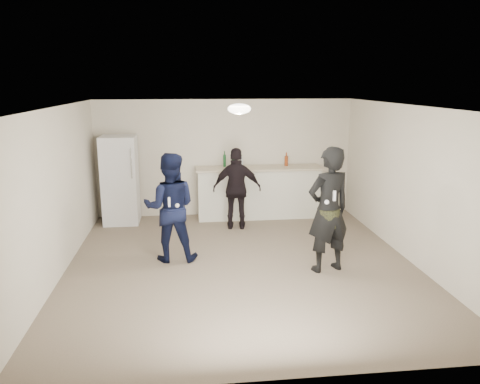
{
  "coord_description": "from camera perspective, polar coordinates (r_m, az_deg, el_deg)",
  "views": [
    {
      "loc": [
        -0.83,
        -6.98,
        2.86
      ],
      "look_at": [
        0.0,
        0.2,
        1.15
      ],
      "focal_mm": 35.0,
      "sensor_mm": 36.0,
      "label": 1
    }
  ],
  "objects": [
    {
      "name": "fridge",
      "position": [
        9.87,
        -14.38,
        1.44
      ],
      "size": [
        0.7,
        0.7,
        1.8
      ],
      "primitive_type": "cube",
      "color": "white",
      "rests_on": "floor"
    },
    {
      "name": "wall_left",
      "position": [
        7.42,
        -21.43,
        -0.16
      ],
      "size": [
        0.0,
        6.0,
        6.0
      ],
      "primitive_type": "plane",
      "rotation": [
        1.57,
        0.0,
        1.57
      ],
      "color": "beige",
      "rests_on": "floor"
    },
    {
      "name": "nunchuk_man",
      "position": [
        7.34,
        -7.66,
        -1.65
      ],
      "size": [
        0.07,
        0.07,
        0.07
      ],
      "primitive_type": "sphere",
      "color": "white",
      "rests_on": "man"
    },
    {
      "name": "wall_front",
      "position": [
        4.37,
        4.87,
        -8.35
      ],
      "size": [
        6.0,
        0.0,
        6.0
      ],
      "primitive_type": "plane",
      "rotation": [
        -1.57,
        0.0,
        0.0
      ],
      "color": "beige",
      "rests_on": "floor"
    },
    {
      "name": "fridge_handle",
      "position": [
        9.4,
        -13.12,
        3.41
      ],
      "size": [
        0.02,
        0.02,
        0.6
      ],
      "primitive_type": "cylinder",
      "color": "#B9BABE",
      "rests_on": "fridge"
    },
    {
      "name": "ceiling_dome",
      "position": [
        7.34,
        -0.09,
        10.11
      ],
      "size": [
        0.36,
        0.36,
        0.16
      ],
      "primitive_type": "ellipsoid",
      "color": "white",
      "rests_on": "ceiling"
    },
    {
      "name": "wall_back",
      "position": [
        10.14,
        -1.82,
        4.17
      ],
      "size": [
        6.0,
        0.0,
        6.0
      ],
      "primitive_type": "plane",
      "rotation": [
        1.57,
        0.0,
        0.0
      ],
      "color": "beige",
      "rests_on": "floor"
    },
    {
      "name": "man",
      "position": [
        7.61,
        -8.51,
        -1.87
      ],
      "size": [
        0.9,
        0.72,
        1.77
      ],
      "primitive_type": "imported",
      "rotation": [
        0.0,
        0.0,
        3.08
      ],
      "color": "#0F173E",
      "rests_on": "floor"
    },
    {
      "name": "shaker",
      "position": [
        9.78,
        -0.04,
        3.39
      ],
      "size": [
        0.08,
        0.08,
        0.17
      ],
      "primitive_type": "cylinder",
      "color": "#BABBBF",
      "rests_on": "counter_top"
    },
    {
      "name": "ceiling",
      "position": [
        7.04,
        0.19,
        10.38
      ],
      "size": [
        6.0,
        6.0,
        0.0
      ],
      "primitive_type": "plane",
      "rotation": [
        3.14,
        0.0,
        0.0
      ],
      "color": "silver",
      "rests_on": "wall_back"
    },
    {
      "name": "woman",
      "position": [
        7.2,
        10.73,
        -2.17
      ],
      "size": [
        0.81,
        0.65,
        1.94
      ],
      "primitive_type": "imported",
      "rotation": [
        0.0,
        0.0,
        3.43
      ],
      "color": "black",
      "rests_on": "floor"
    },
    {
      "name": "counter",
      "position": [
        10.04,
        2.3,
        -0.14
      ],
      "size": [
        2.6,
        0.56,
        1.05
      ],
      "primitive_type": "cube",
      "color": "silver",
      "rests_on": "floor"
    },
    {
      "name": "remote_man",
      "position": [
        7.3,
        -8.62,
        -1.2
      ],
      "size": [
        0.04,
        0.04,
        0.15
      ],
      "primitive_type": "cube",
      "color": "silver",
      "rests_on": "man"
    },
    {
      "name": "spectator",
      "position": [
        9.18,
        -0.37,
        0.39
      ],
      "size": [
        0.99,
        0.51,
        1.62
      ],
      "primitive_type": "imported",
      "rotation": [
        0.0,
        0.0,
        3.02
      ],
      "color": "black",
      "rests_on": "floor"
    },
    {
      "name": "remote_woman",
      "position": [
        6.9,
        11.44,
        -0.45
      ],
      "size": [
        0.04,
        0.04,
        0.15
      ],
      "primitive_type": "cube",
      "color": "silver",
      "rests_on": "woman"
    },
    {
      "name": "floor",
      "position": [
        7.59,
        0.18,
        -8.83
      ],
      "size": [
        6.0,
        6.0,
        0.0
      ],
      "primitive_type": "plane",
      "color": "#6B5B4C",
      "rests_on": "ground"
    },
    {
      "name": "nunchuk_woman",
      "position": [
        6.92,
        10.53,
        -1.22
      ],
      "size": [
        0.07,
        0.07,
        0.07
      ],
      "primitive_type": "sphere",
      "color": "white",
      "rests_on": "woman"
    },
    {
      "name": "wall_right",
      "position": [
        8.01,
        20.13,
        0.89
      ],
      "size": [
        0.0,
        6.0,
        6.0
      ],
      "primitive_type": "plane",
      "rotation": [
        1.57,
        0.0,
        -1.57
      ],
      "color": "beige",
      "rests_on": "floor"
    },
    {
      "name": "counter_top",
      "position": [
        9.93,
        2.33,
        2.92
      ],
      "size": [
        2.68,
        0.64,
        0.04
      ],
      "primitive_type": "cube",
      "color": "beige",
      "rests_on": "counter"
    },
    {
      "name": "bottle_cluster",
      "position": [
        9.93,
        1.13,
        3.69
      ],
      "size": [
        1.4,
        0.27,
        0.26
      ],
      "color": "#8C3614",
      "rests_on": "counter_top"
    },
    {
      "name": "camo_shorts",
      "position": [
        7.23,
        10.69,
        -3.06
      ],
      "size": [
        0.34,
        0.34,
        0.28
      ],
      "primitive_type": "cylinder",
      "color": "#32391A",
      "rests_on": "woman"
    }
  ]
}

